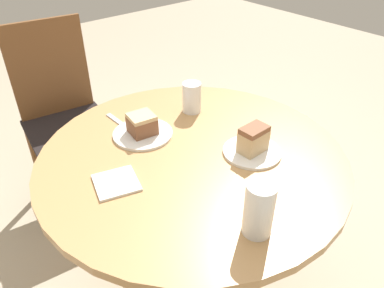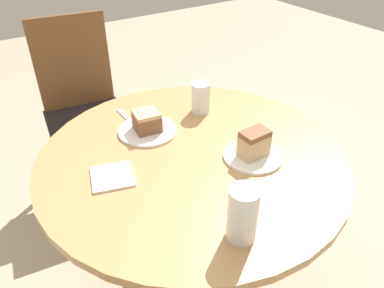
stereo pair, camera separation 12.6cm
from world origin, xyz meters
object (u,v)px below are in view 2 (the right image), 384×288
cake_slice_near (147,121)px  plate_far (253,156)px  glass_lemonade (201,99)px  glass_water (242,217)px  cake_slice_far (254,143)px  chair (84,108)px  plate_near (148,131)px

cake_slice_near → plate_far: bearing=-56.7°
glass_lemonade → glass_water: size_ratio=0.78×
plate_far → cake_slice_far: size_ratio=2.05×
glass_water → plate_far: bearing=44.0°
plate_far → cake_slice_near: cake_slice_near is taller
cake_slice_far → glass_lemonade: 0.36m
chair → cake_slice_far: size_ratio=9.98×
glass_lemonade → plate_far: bearing=-95.1°
plate_far → glass_water: glass_water is taller
cake_slice_near → chair: bearing=91.8°
cake_slice_near → glass_water: glass_water is taller
glass_water → plate_near: bearing=86.7°
chair → glass_water: (-0.01, -1.31, 0.30)m
plate_far → glass_water: 0.36m
cake_slice_far → glass_water: (-0.26, -0.25, 0.01)m
plate_far → glass_lemonade: glass_lemonade is taller
plate_near → glass_lemonade: 0.26m
cake_slice_near → glass_lemonade: 0.25m
cake_slice_far → plate_far: bearing=0.0°
chair → plate_near: bearing=-80.5°
cake_slice_near → cake_slice_far: (0.22, -0.34, 0.01)m
plate_near → glass_water: size_ratio=1.39×
cake_slice_near → glass_water: size_ratio=0.64×
cake_slice_near → cake_slice_far: cake_slice_far is taller
glass_water → cake_slice_far: bearing=44.0°
plate_near → cake_slice_near: (-0.00, 0.00, 0.04)m
plate_near → glass_water: bearing=-93.3°
plate_near → cake_slice_far: 0.41m
chair → glass_water: 1.35m
cake_slice_near → plate_near: bearing=-76.0°
cake_slice_far → glass_lemonade: size_ratio=0.80×
plate_far → plate_near: bearing=123.3°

